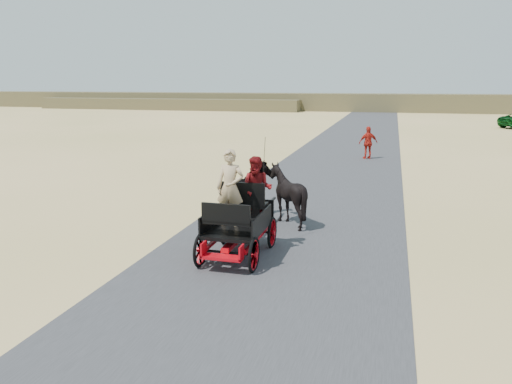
% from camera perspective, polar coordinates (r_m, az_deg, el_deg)
% --- Properties ---
extents(ground, '(140.00, 140.00, 0.00)m').
position_cam_1_polar(ground, '(11.53, 1.91, -7.99)').
color(ground, tan).
extents(road, '(6.00, 140.00, 0.01)m').
position_cam_1_polar(road, '(11.53, 1.91, -7.96)').
color(road, '#38383A').
rests_on(road, ground).
extents(ridge_far, '(140.00, 6.00, 2.40)m').
position_cam_1_polar(ridge_far, '(72.61, 13.49, 9.92)').
color(ridge_far, brown).
rests_on(ridge_far, ground).
extents(ridge_near, '(40.00, 4.00, 1.60)m').
position_cam_1_polar(ridge_near, '(75.89, -10.26, 9.85)').
color(ridge_near, brown).
rests_on(ridge_near, ground).
extents(carriage, '(1.30, 2.40, 0.72)m').
position_cam_1_polar(carriage, '(11.83, -2.05, -5.60)').
color(carriage, black).
rests_on(carriage, ground).
extents(horse_left, '(0.91, 2.01, 1.70)m').
position_cam_1_polar(horse_left, '(14.63, -0.64, -0.08)').
color(horse_left, black).
rests_on(horse_left, ground).
extents(horse_right, '(1.37, 1.54, 1.70)m').
position_cam_1_polar(horse_right, '(14.37, 3.59, -0.33)').
color(horse_right, black).
rests_on(horse_right, ground).
extents(driver_man, '(0.66, 0.43, 1.80)m').
position_cam_1_polar(driver_man, '(11.61, -2.97, 0.48)').
color(driver_man, tan).
rests_on(driver_man, carriage).
extents(passenger_woman, '(0.77, 0.60, 1.58)m').
position_cam_1_polar(passenger_woman, '(12.00, 0.13, 0.36)').
color(passenger_woman, '#660C0F').
rests_on(passenger_woman, carriage).
extents(pedestrian, '(1.09, 0.79, 1.73)m').
position_cam_1_polar(pedestrian, '(27.28, 12.71, 5.52)').
color(pedestrian, '#B51F14').
rests_on(pedestrian, ground).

